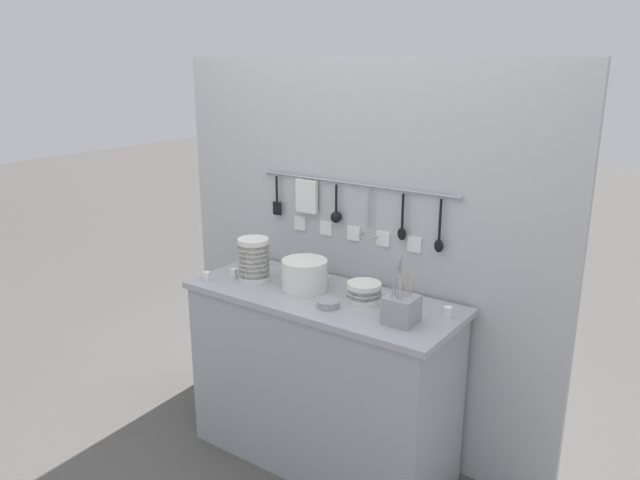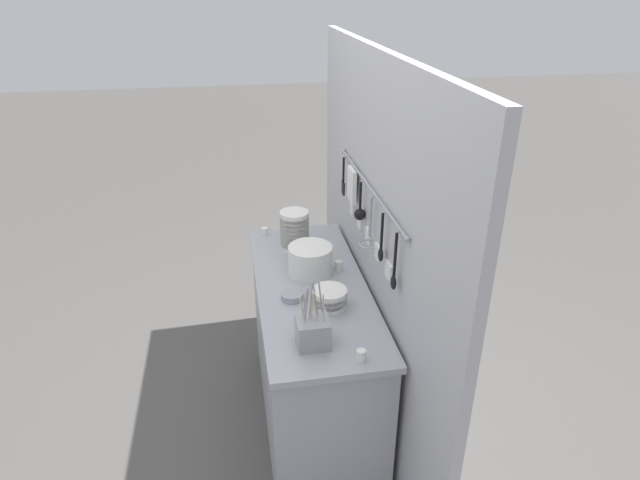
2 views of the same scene
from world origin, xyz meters
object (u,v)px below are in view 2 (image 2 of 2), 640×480
at_px(plate_stack, 310,260).
at_px(bowl_stack_wide_centre, 295,230).
at_px(cup_edge_near, 265,232).
at_px(cup_front_left, 339,265).
at_px(cup_centre, 361,355).
at_px(cutlery_caddy, 313,331).
at_px(steel_mixing_bowl, 292,296).
at_px(cup_edge_far, 285,236).
at_px(bowl_stack_short_front, 329,298).

bearing_deg(plate_stack, bowl_stack_wide_centre, -172.04).
height_order(plate_stack, cup_edge_near, plate_stack).
distance_m(cup_front_left, cup_centre, 0.70).
distance_m(cup_edge_near, cup_centre, 1.18).
bearing_deg(cup_centre, cutlery_caddy, -129.27).
relative_size(cutlery_caddy, cup_edge_near, 5.95).
height_order(steel_mixing_bowl, cup_edge_far, cup_edge_far).
bearing_deg(steel_mixing_bowl, cup_edge_far, 176.36).
relative_size(bowl_stack_wide_centre, plate_stack, 0.98).
relative_size(cup_front_left, cup_edge_near, 1.00).
distance_m(bowl_stack_wide_centre, cup_front_left, 0.34).
distance_m(plate_stack, cup_front_left, 0.15).
height_order(bowl_stack_short_front, cutlery_caddy, cutlery_caddy).
bearing_deg(cup_edge_far, cup_centre, 8.71).
height_order(steel_mixing_bowl, cup_front_left, cup_front_left).
bearing_deg(bowl_stack_short_front, cup_centre, 7.25).
bearing_deg(bowl_stack_wide_centre, steel_mixing_bowl, -8.96).
bearing_deg(cup_edge_far, bowl_stack_short_front, 9.52).
height_order(cup_edge_near, cup_centre, same).
bearing_deg(cup_front_left, plate_stack, -86.00).
bearing_deg(bowl_stack_wide_centre, bowl_stack_short_front, 7.30).
height_order(cup_centre, cup_edge_far, same).
distance_m(bowl_stack_wide_centre, cup_edge_far, 0.14).
bearing_deg(cup_centre, cup_front_left, 175.21).
bearing_deg(cup_edge_near, plate_stack, 22.16).
bearing_deg(cup_edge_far, cutlery_caddy, 0.01).
height_order(bowl_stack_wide_centre, cutlery_caddy, cutlery_caddy).
bearing_deg(cup_front_left, cup_edge_near, -143.70).
xyz_separation_m(plate_stack, cup_edge_near, (-0.46, -0.19, -0.05)).
distance_m(steel_mixing_bowl, cup_edge_far, 0.60).
bearing_deg(cup_centre, cup_edge_near, -166.68).
bearing_deg(cup_edge_near, bowl_stack_short_front, 16.25).
relative_size(bowl_stack_short_front, cup_centre, 3.35).
relative_size(plate_stack, cup_edge_far, 4.68).
xyz_separation_m(bowl_stack_wide_centre, steel_mixing_bowl, (0.50, -0.08, -0.09)).
xyz_separation_m(plate_stack, cup_front_left, (-0.01, 0.14, -0.05)).
distance_m(cutlery_caddy, cup_edge_near, 1.02).
distance_m(bowl_stack_short_front, cup_front_left, 0.34).
xyz_separation_m(cup_front_left, cup_edge_near, (-0.45, -0.33, 0.00)).
bearing_deg(cup_edge_far, plate_stack, 11.74).
distance_m(cutlery_caddy, cup_centre, 0.22).
bearing_deg(cup_front_left, steel_mixing_bowl, -48.93).
distance_m(cup_front_left, cup_edge_near, 0.56).
bearing_deg(cutlery_caddy, plate_stack, 171.86).
relative_size(plate_stack, cutlery_caddy, 0.79).
height_order(cutlery_caddy, cup_edge_far, cutlery_caddy).
xyz_separation_m(steel_mixing_bowl, cup_edge_near, (-0.68, -0.07, 0.01)).
relative_size(bowl_stack_wide_centre, bowl_stack_short_front, 1.36).
bearing_deg(cup_edge_far, cup_edge_near, -125.67).
distance_m(cutlery_caddy, cup_edge_far, 0.94).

